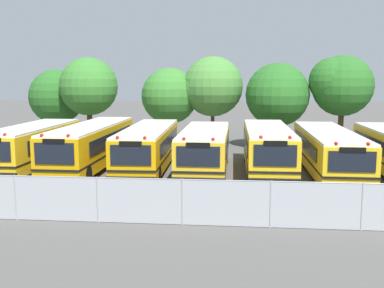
{
  "coord_description": "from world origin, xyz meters",
  "views": [
    {
      "loc": [
        1.66,
        -25.71,
        5.4
      ],
      "look_at": [
        -0.85,
        0.0,
        1.6
      ],
      "focal_mm": 42.26,
      "sensor_mm": 36.0,
      "label": 1
    }
  ],
  "objects_px": {
    "tree_4": "(277,96)",
    "traffic_cone": "(60,203)",
    "tree_5": "(339,84)",
    "school_bus_2": "(149,146)",
    "school_bus_4": "(267,147)",
    "tree_3": "(210,87)",
    "school_bus_0": "(33,145)",
    "tree_2": "(169,96)",
    "school_bus_3": "(205,149)",
    "school_bus_1": "(92,145)",
    "tree_1": "(90,86)",
    "school_bus_5": "(328,150)",
    "tree_0": "(57,97)"
  },
  "relations": [
    {
      "from": "tree_3",
      "to": "tree_0",
      "type": "bearing_deg",
      "value": 177.36
    },
    {
      "from": "school_bus_2",
      "to": "school_bus_4",
      "type": "xyz_separation_m",
      "value": [
        6.93,
        -0.04,
        0.04
      ]
    },
    {
      "from": "school_bus_4",
      "to": "tree_1",
      "type": "height_order",
      "value": "tree_1"
    },
    {
      "from": "school_bus_1",
      "to": "school_bus_5",
      "type": "relative_size",
      "value": 1.0
    },
    {
      "from": "school_bus_4",
      "to": "tree_0",
      "type": "height_order",
      "value": "tree_0"
    },
    {
      "from": "school_bus_2",
      "to": "school_bus_4",
      "type": "height_order",
      "value": "school_bus_4"
    },
    {
      "from": "school_bus_0",
      "to": "tree_0",
      "type": "bearing_deg",
      "value": -75.53
    },
    {
      "from": "tree_4",
      "to": "traffic_cone",
      "type": "relative_size",
      "value": 12.62
    },
    {
      "from": "tree_2",
      "to": "tree_5",
      "type": "xyz_separation_m",
      "value": [
        13.05,
        -1.68,
        0.98
      ]
    },
    {
      "from": "school_bus_2",
      "to": "tree_4",
      "type": "relative_size",
      "value": 1.62
    },
    {
      "from": "school_bus_1",
      "to": "tree_4",
      "type": "bearing_deg",
      "value": -141.08
    },
    {
      "from": "school_bus_2",
      "to": "tree_5",
      "type": "distance_m",
      "value": 15.78
    },
    {
      "from": "tree_0",
      "to": "tree_1",
      "type": "distance_m",
      "value": 3.75
    },
    {
      "from": "tree_1",
      "to": "tree_2",
      "type": "xyz_separation_m",
      "value": [
        6.14,
        1.18,
        -0.83
      ]
    },
    {
      "from": "tree_3",
      "to": "traffic_cone",
      "type": "bearing_deg",
      "value": -105.76
    },
    {
      "from": "tree_1",
      "to": "tree_5",
      "type": "height_order",
      "value": "tree_5"
    },
    {
      "from": "school_bus_2",
      "to": "tree_3",
      "type": "xyz_separation_m",
      "value": [
        3.06,
        10.1,
        3.26
      ]
    },
    {
      "from": "school_bus_3",
      "to": "tree_0",
      "type": "relative_size",
      "value": 1.56
    },
    {
      "from": "school_bus_4",
      "to": "traffic_cone",
      "type": "height_order",
      "value": "school_bus_4"
    },
    {
      "from": "school_bus_4",
      "to": "tree_3",
      "type": "relative_size",
      "value": 1.4
    },
    {
      "from": "tree_2",
      "to": "tree_3",
      "type": "xyz_separation_m",
      "value": [
        3.4,
        -0.26,
        0.72
      ]
    },
    {
      "from": "school_bus_1",
      "to": "tree_4",
      "type": "xyz_separation_m",
      "value": [
        11.62,
        9.28,
        2.57
      ]
    },
    {
      "from": "school_bus_1",
      "to": "tree_5",
      "type": "xyz_separation_m",
      "value": [
        16.13,
        8.73,
        3.45
      ]
    },
    {
      "from": "school_bus_1",
      "to": "school_bus_5",
      "type": "height_order",
      "value": "school_bus_1"
    },
    {
      "from": "tree_0",
      "to": "tree_1",
      "type": "xyz_separation_m",
      "value": [
        3.3,
        -1.52,
        0.93
      ]
    },
    {
      "from": "school_bus_3",
      "to": "school_bus_1",
      "type": "bearing_deg",
      "value": -3.15
    },
    {
      "from": "school_bus_5",
      "to": "tree_4",
      "type": "bearing_deg",
      "value": -76.63
    },
    {
      "from": "school_bus_4",
      "to": "traffic_cone",
      "type": "distance_m",
      "value": 12.35
    },
    {
      "from": "tree_4",
      "to": "tree_5",
      "type": "relative_size",
      "value": 0.92
    },
    {
      "from": "school_bus_1",
      "to": "tree_1",
      "type": "xyz_separation_m",
      "value": [
        -3.05,
        9.22,
        3.31
      ]
    },
    {
      "from": "tree_0",
      "to": "tree_2",
      "type": "bearing_deg",
      "value": -2.01
    },
    {
      "from": "school_bus_3",
      "to": "tree_0",
      "type": "height_order",
      "value": "tree_0"
    },
    {
      "from": "school_bus_4",
      "to": "tree_5",
      "type": "relative_size",
      "value": 1.41
    },
    {
      "from": "tree_3",
      "to": "tree_4",
      "type": "distance_m",
      "value": 5.24
    },
    {
      "from": "school_bus_0",
      "to": "tree_5",
      "type": "relative_size",
      "value": 1.35
    },
    {
      "from": "school_bus_2",
      "to": "tree_2",
      "type": "xyz_separation_m",
      "value": [
        -0.34,
        10.36,
        2.54
      ]
    },
    {
      "from": "school_bus_4",
      "to": "tree_4",
      "type": "bearing_deg",
      "value": -98.17
    },
    {
      "from": "traffic_cone",
      "to": "school_bus_1",
      "type": "bearing_deg",
      "value": 98.84
    },
    {
      "from": "school_bus_0",
      "to": "tree_1",
      "type": "xyz_separation_m",
      "value": [
        0.49,
        9.4,
        3.35
      ]
    },
    {
      "from": "tree_5",
      "to": "tree_3",
      "type": "bearing_deg",
      "value": 171.64
    },
    {
      "from": "school_bus_1",
      "to": "school_bus_3",
      "type": "distance_m",
      "value": 6.81
    },
    {
      "from": "school_bus_0",
      "to": "school_bus_1",
      "type": "xyz_separation_m",
      "value": [
        3.55,
        0.19,
        0.04
      ]
    },
    {
      "from": "school_bus_5",
      "to": "tree_3",
      "type": "distance_m",
      "value": 12.91
    },
    {
      "from": "school_bus_0",
      "to": "school_bus_4",
      "type": "relative_size",
      "value": 0.96
    },
    {
      "from": "tree_0",
      "to": "traffic_cone",
      "type": "xyz_separation_m",
      "value": [
        7.64,
        -19.03,
        -3.58
      ]
    },
    {
      "from": "school_bus_5",
      "to": "school_bus_4",
      "type": "bearing_deg",
      "value": 0.16
    },
    {
      "from": "school_bus_0",
      "to": "traffic_cone",
      "type": "relative_size",
      "value": 18.46
    },
    {
      "from": "school_bus_2",
      "to": "traffic_cone",
      "type": "distance_m",
      "value": 8.69
    },
    {
      "from": "school_bus_5",
      "to": "tree_3",
      "type": "bearing_deg",
      "value": -53.99
    },
    {
      "from": "school_bus_2",
      "to": "school_bus_4",
      "type": "distance_m",
      "value": 6.93
    }
  ]
}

